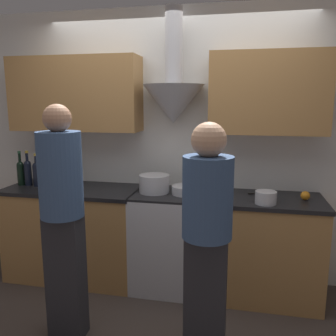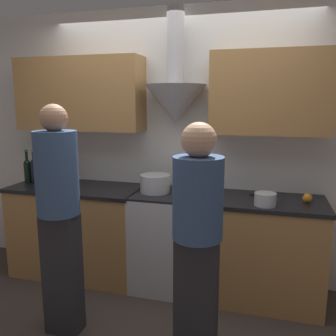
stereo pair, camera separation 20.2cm
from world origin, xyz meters
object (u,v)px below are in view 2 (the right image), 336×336
(wine_bottle_0, at_px, (27,170))
(person_foreground_left, at_px, (59,210))
(stove_range, at_px, (171,239))
(mixing_bowl, at_px, (187,190))
(stock_pot, at_px, (155,183))
(orange_fruit, at_px, (307,198))
(wine_bottle_1, at_px, (34,170))
(wine_bottle_2, at_px, (42,171))
(person_foreground_right, at_px, (197,236))
(wine_bottle_3, at_px, (52,171))
(saucepan, at_px, (265,199))
(wine_bottle_4, at_px, (59,171))

(wine_bottle_0, xyz_separation_m, person_foreground_left, (0.92, -0.88, -0.09))
(stove_range, height_order, mixing_bowl, mixing_bowl)
(stock_pot, relative_size, mixing_bowl, 1.07)
(stock_pot, bearing_deg, orange_fruit, 0.39)
(wine_bottle_0, xyz_separation_m, wine_bottle_1, (0.08, 0.00, 0.01))
(wine_bottle_0, height_order, orange_fruit, wine_bottle_0)
(wine_bottle_0, bearing_deg, wine_bottle_2, -2.56)
(mixing_bowl, distance_m, person_foreground_right, 0.98)
(wine_bottle_3, bearing_deg, stove_range, -0.36)
(stove_range, distance_m, saucepan, 0.99)
(orange_fruit, relative_size, person_foreground_left, 0.04)
(mixing_bowl, xyz_separation_m, orange_fruit, (1.02, 0.01, 0.00))
(wine_bottle_4, distance_m, person_foreground_right, 1.84)
(stove_range, bearing_deg, wine_bottle_2, -179.84)
(stock_pot, bearing_deg, person_foreground_right, -58.40)
(person_foreground_left, bearing_deg, wine_bottle_3, 126.00)
(wine_bottle_1, relative_size, stock_pot, 1.25)
(wine_bottle_1, height_order, person_foreground_left, person_foreground_left)
(wine_bottle_3, distance_m, mixing_bowl, 1.40)
(stove_range, bearing_deg, wine_bottle_3, 179.64)
(wine_bottle_4, distance_m, saucepan, 1.99)
(mixing_bowl, distance_m, orange_fruit, 1.02)
(orange_fruit, xyz_separation_m, person_foreground_left, (-1.77, -0.88, 0.01))
(wine_bottle_3, height_order, saucepan, wine_bottle_3)
(wine_bottle_1, height_order, mixing_bowl, wine_bottle_1)
(wine_bottle_4, height_order, person_foreground_right, person_foreground_right)
(orange_fruit, bearing_deg, saucepan, -151.13)
(stock_pot, xyz_separation_m, orange_fruit, (1.32, 0.01, -0.04))
(wine_bottle_3, bearing_deg, wine_bottle_4, -10.11)
(saucepan, relative_size, person_foreground_left, 0.10)
(saucepan, bearing_deg, wine_bottle_0, 175.42)
(person_foreground_right, bearing_deg, wine_bottle_0, 154.00)
(wine_bottle_0, distance_m, mixing_bowl, 1.68)
(wine_bottle_3, relative_size, person_foreground_right, 0.21)
(wine_bottle_1, xyz_separation_m, person_foreground_left, (0.84, -0.89, -0.09))
(stove_range, xyz_separation_m, mixing_bowl, (0.15, -0.01, 0.49))
(wine_bottle_3, bearing_deg, person_foreground_left, -54.00)
(wine_bottle_2, xyz_separation_m, saucepan, (2.18, -0.18, -0.08))
(wine_bottle_4, bearing_deg, orange_fruit, 0.22)
(stove_range, xyz_separation_m, wine_bottle_0, (-1.53, 0.00, 0.59))
(wine_bottle_3, relative_size, stock_pot, 1.23)
(wine_bottle_1, bearing_deg, wine_bottle_3, 0.47)
(saucepan, bearing_deg, wine_bottle_4, 174.94)
(wine_bottle_2, xyz_separation_m, person_foreground_right, (1.77, -0.95, -0.14))
(wine_bottle_2, bearing_deg, orange_fruit, 0.08)
(wine_bottle_0, relative_size, orange_fruit, 4.44)
(saucepan, bearing_deg, wine_bottle_2, 175.25)
(wine_bottle_1, distance_m, person_foreground_left, 1.23)
(stock_pot, distance_m, person_foreground_right, 1.11)
(wine_bottle_0, relative_size, person_foreground_right, 0.21)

